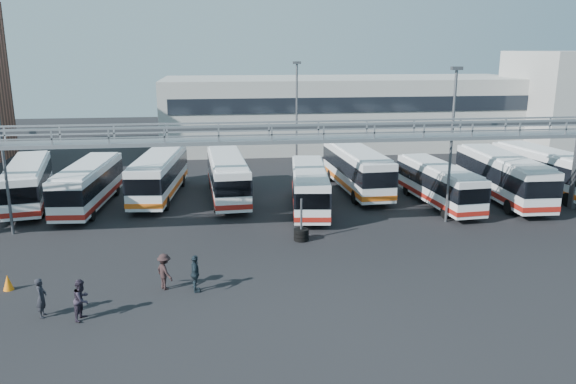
{
  "coord_description": "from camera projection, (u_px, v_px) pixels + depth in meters",
  "views": [
    {
      "loc": [
        -3.13,
        -27.4,
        11.34
      ],
      "look_at": [
        1.17,
        6.0,
        2.67
      ],
      "focal_mm": 35.0,
      "sensor_mm": 36.0,
      "label": 1
    }
  ],
  "objects": [
    {
      "name": "ground",
      "position": [
        281.0,
        270.0,
        29.53
      ],
      "size": [
        140.0,
        140.0,
        0.0
      ],
      "primitive_type": "plane",
      "color": "black",
      "rests_on": "ground"
    },
    {
      "name": "gantry",
      "position": [
        269.0,
        148.0,
        33.79
      ],
      "size": [
        51.4,
        5.15,
        7.1
      ],
      "color": "gray",
      "rests_on": "ground"
    },
    {
      "name": "warehouse",
      "position": [
        344.0,
        112.0,
        66.51
      ],
      "size": [
        42.0,
        14.0,
        8.0
      ],
      "primitive_type": "cube",
      "color": "#9E9E99",
      "rests_on": "ground"
    },
    {
      "name": "light_pole_left",
      "position": [
        2.0,
        144.0,
        33.81
      ],
      "size": [
        0.7,
        0.35,
        10.21
      ],
      "color": "#4C4F54",
      "rests_on": "ground"
    },
    {
      "name": "light_pole_mid",
      "position": [
        452.0,
        137.0,
        36.3
      ],
      "size": [
        0.7,
        0.35,
        10.21
      ],
      "color": "#4C4F54",
      "rests_on": "ground"
    },
    {
      "name": "light_pole_back",
      "position": [
        297.0,
        113.0,
        49.73
      ],
      "size": [
        0.7,
        0.35,
        10.21
      ],
      "color": "#4C4F54",
      "rests_on": "ground"
    },
    {
      "name": "bus_1",
      "position": [
        28.0,
        182.0,
        41.09
      ],
      "size": [
        4.5,
        11.06,
        3.28
      ],
      "rotation": [
        0.0,
        0.0,
        0.19
      ],
      "color": "silver",
      "rests_on": "ground"
    },
    {
      "name": "bus_2",
      "position": [
        88.0,
        184.0,
        40.67
      ],
      "size": [
        3.3,
        10.81,
        3.23
      ],
      "rotation": [
        0.0,
        0.0,
        -0.08
      ],
      "color": "silver",
      "rests_on": "ground"
    },
    {
      "name": "bus_3",
      "position": [
        159.0,
        174.0,
        43.39
      ],
      "size": [
        3.79,
        11.5,
        3.43
      ],
      "rotation": [
        0.0,
        0.0,
        -0.11
      ],
      "color": "silver",
      "rests_on": "ground"
    },
    {
      "name": "bus_4",
      "position": [
        227.0,
        175.0,
        42.98
      ],
      "size": [
        3.14,
        11.17,
        3.36
      ],
      "rotation": [
        0.0,
        0.0,
        0.05
      ],
      "color": "silver",
      "rests_on": "ground"
    },
    {
      "name": "bus_5",
      "position": [
        309.0,
        186.0,
        40.16
      ],
      "size": [
        3.61,
        10.45,
        3.11
      ],
      "rotation": [
        0.0,
        0.0,
        -0.12
      ],
      "color": "silver",
      "rests_on": "ground"
    },
    {
      "name": "bus_6",
      "position": [
        356.0,
        168.0,
        45.28
      ],
      "size": [
        3.25,
        11.67,
        3.51
      ],
      "rotation": [
        0.0,
        0.0,
        0.05
      ],
      "color": "silver",
      "rests_on": "ground"
    },
    {
      "name": "bus_7",
      "position": [
        439.0,
        183.0,
        41.29
      ],
      "size": [
        3.15,
        10.25,
        3.07
      ],
      "rotation": [
        0.0,
        0.0,
        0.08
      ],
      "color": "silver",
      "rests_on": "ground"
    },
    {
      "name": "bus_8",
      "position": [
        503.0,
        175.0,
        42.61
      ],
      "size": [
        2.99,
        11.65,
        3.52
      ],
      "rotation": [
        0.0,
        0.0,
        -0.03
      ],
      "color": "silver",
      "rests_on": "ground"
    },
    {
      "name": "bus_9",
      "position": [
        549.0,
        170.0,
        44.57
      ],
      "size": [
        4.3,
        11.71,
        3.48
      ],
      "rotation": [
        0.0,
        0.0,
        0.15
      ],
      "color": "silver",
      "rests_on": "ground"
    },
    {
      "name": "pedestrian_a",
      "position": [
        41.0,
        298.0,
        24.2
      ],
      "size": [
        0.48,
        0.68,
        1.78
      ],
      "primitive_type": "imported",
      "rotation": [
        0.0,
        0.0,
        1.65
      ],
      "color": "black",
      "rests_on": "ground"
    },
    {
      "name": "pedestrian_b",
      "position": [
        82.0,
        299.0,
        23.98
      ],
      "size": [
        0.91,
        1.04,
        1.82
      ],
      "primitive_type": "imported",
      "rotation": [
        0.0,
        0.0,
        1.28
      ],
      "color": "#2B2331",
      "rests_on": "ground"
    },
    {
      "name": "pedestrian_c",
      "position": [
        165.0,
        272.0,
        27.0
      ],
      "size": [
        1.21,
        1.33,
        1.79
      ],
      "primitive_type": "imported",
      "rotation": [
        0.0,
        0.0,
        2.18
      ],
      "color": "black",
      "rests_on": "ground"
    },
    {
      "name": "pedestrian_d",
      "position": [
        195.0,
        274.0,
        26.67
      ],
      "size": [
        0.56,
        1.12,
        1.84
      ],
      "primitive_type": "imported",
      "rotation": [
        0.0,
        0.0,
        1.68
      ],
      "color": "#1A262F",
      "rests_on": "ground"
    },
    {
      "name": "cone_left",
      "position": [
        8.0,
        282.0,
        27.01
      ],
      "size": [
        0.49,
        0.49,
        0.78
      ],
      "primitive_type": "cone",
      "rotation": [
        0.0,
        0.0,
        0.0
      ],
      "color": "orange",
      "rests_on": "ground"
    },
    {
      "name": "tire_stack",
      "position": [
        301.0,
        233.0,
        33.96
      ],
      "size": [
        0.92,
        0.92,
        2.62
      ],
      "color": "black",
      "rests_on": "ground"
    }
  ]
}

